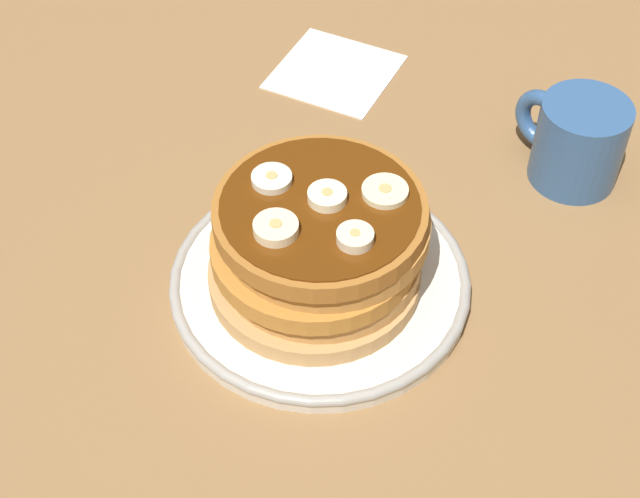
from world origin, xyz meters
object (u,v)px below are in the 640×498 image
object	(u,v)px
banana_slice_1	(355,238)
coffee_mug	(576,140)
banana_slice_2	(277,230)
napkin	(335,71)
pancake_stack	(321,246)
plate	(320,281)
banana_slice_4	(385,192)
banana_slice_0	(327,197)
banana_slice_3	(272,179)

from	to	relation	value
banana_slice_1	coffee_mug	size ratio (longest dim) A/B	0.25
banana_slice_2	napkin	distance (cm)	32.41
pancake_stack	napkin	size ratio (longest dim) A/B	1.55
plate	banana_slice_4	size ratio (longest dim) A/B	6.88
banana_slice_1	banana_slice_2	size ratio (longest dim) A/B	0.82
plate	banana_slice_1	world-z (taller)	banana_slice_1
banana_slice_0	coffee_mug	size ratio (longest dim) A/B	0.27
banana_slice_0	banana_slice_1	size ratio (longest dim) A/B	1.09
banana_slice_1	napkin	xyz separation A→B (cm)	(24.14, -20.20, -9.47)
banana_slice_2	coffee_mug	size ratio (longest dim) A/B	0.30
plate	coffee_mug	distance (cm)	25.72
banana_slice_3	coffee_mug	bearing A→B (deg)	-108.49
banana_slice_0	coffee_mug	bearing A→B (deg)	-100.81
napkin	banana_slice_2	bearing A→B (deg)	130.12
banana_slice_4	plate	bearing A→B (deg)	61.65
plate	banana_slice_3	xyz separation A→B (cm)	(4.12, 1.06, 8.67)
banana_slice_4	banana_slice_2	bearing A→B (deg)	75.45
plate	coffee_mug	size ratio (longest dim) A/B	2.21
pancake_stack	napkin	distance (cm)	28.64
banana_slice_4	napkin	size ratio (longest dim) A/B	0.31
coffee_mug	napkin	xyz separation A→B (cm)	(24.48, 5.50, -3.81)
banana_slice_4	napkin	distance (cm)	28.51
banana_slice_0	banana_slice_2	world-z (taller)	same
plate	banana_slice_3	distance (cm)	9.66
napkin	coffee_mug	bearing A→B (deg)	-167.34
banana_slice_2	banana_slice_3	bearing A→B (deg)	-35.58
banana_slice_0	napkin	distance (cm)	28.98
banana_slice_0	banana_slice_4	size ratio (longest dim) A/B	0.84
plate	banana_slice_1	bearing A→B (deg)	172.20
plate	banana_slice_1	size ratio (longest dim) A/B	8.96
pancake_stack	banana_slice_4	distance (cm)	6.40
plate	banana_slice_2	distance (cm)	9.69
banana_slice_2	plate	bearing A→B (deg)	-88.25
plate	napkin	world-z (taller)	plate
banana_slice_0	banana_slice_1	world-z (taller)	same
pancake_stack	banana_slice_1	distance (cm)	5.96
banana_slice_1	banana_slice_3	distance (cm)	8.43
plate	banana_slice_0	world-z (taller)	banana_slice_0
napkin	pancake_stack	bearing A→B (deg)	135.57
banana_slice_1	banana_slice_2	xyz separation A→B (cm)	(4.16, 3.51, -0.00)
banana_slice_3	coffee_mug	world-z (taller)	banana_slice_3
pancake_stack	banana_slice_2	xyz separation A→B (cm)	(0.15, 3.98, 4.38)
plate	banana_slice_0	size ratio (longest dim) A/B	8.22
plate	napkin	xyz separation A→B (cm)	(19.85, -19.61, -0.69)
plate	pancake_stack	xyz separation A→B (cm)	(-0.27, 0.12, 4.40)
banana_slice_1	banana_slice_3	size ratio (longest dim) A/B	0.87
pancake_stack	banana_slice_1	size ratio (longest dim) A/B	6.49
banana_slice_2	napkin	xyz separation A→B (cm)	(19.97, -23.71, -9.47)
banana_slice_2	coffee_mug	world-z (taller)	banana_slice_2
coffee_mug	napkin	distance (cm)	25.37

